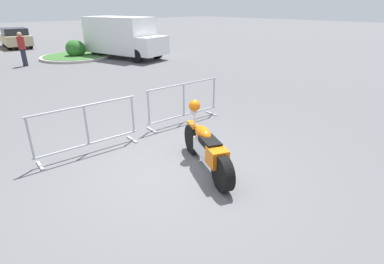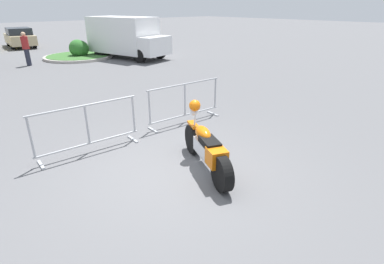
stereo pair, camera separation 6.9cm
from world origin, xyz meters
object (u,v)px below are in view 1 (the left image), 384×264
at_px(crowd_barrier_far, 184,102).
at_px(pedestrian, 22,48).
at_px(motorcycle, 206,147).
at_px(parked_car_tan, 15,38).
at_px(delivery_van, 123,36).
at_px(crowd_barrier_near, 87,129).

xyz_separation_m(crowd_barrier_far, pedestrian, (-0.76, 11.69, 0.37)).
height_order(motorcycle, parked_car_tan, parked_car_tan).
bearing_deg(parked_car_tan, pedestrian, 174.03).
bearing_deg(crowd_barrier_far, delivery_van, 67.23).
bearing_deg(crowd_barrier_near, pedestrian, 80.57).
relative_size(crowd_barrier_near, crowd_barrier_far, 1.00).
height_order(crowd_barrier_far, delivery_van, delivery_van).
relative_size(crowd_barrier_far, parked_car_tan, 0.53).
height_order(delivery_van, parked_car_tan, delivery_van).
xyz_separation_m(motorcycle, parked_car_tan, (2.35, 22.35, 0.24)).
distance_m(crowd_barrier_near, parked_car_tan, 20.49).
relative_size(motorcycle, delivery_van, 0.38).
xyz_separation_m(crowd_barrier_near, pedestrian, (1.94, 11.69, 0.37)).
distance_m(crowd_barrier_far, pedestrian, 11.72).
distance_m(motorcycle, pedestrian, 13.90).
xyz_separation_m(crowd_barrier_near, parked_car_tan, (3.70, 20.15, 0.15)).
bearing_deg(parked_car_tan, motorcycle, 179.76).
bearing_deg(pedestrian, parked_car_tan, 125.30).
height_order(motorcycle, crowd_barrier_near, motorcycle).
bearing_deg(motorcycle, crowd_barrier_far, -8.55).
bearing_deg(delivery_van, crowd_barrier_far, -36.75).
bearing_deg(pedestrian, delivery_van, 34.02).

